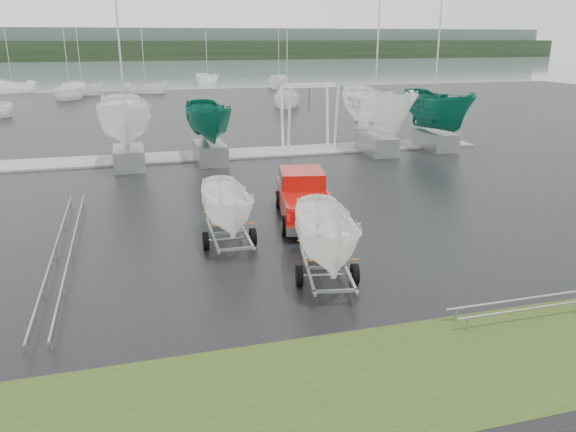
# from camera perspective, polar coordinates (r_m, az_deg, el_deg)

# --- Properties ---
(ground_plane) EXTENTS (120.00, 120.00, 0.00)m
(ground_plane) POSITION_cam_1_polar(r_m,az_deg,el_deg) (22.29, 2.29, -0.01)
(ground_plane) COLOR black
(ground_plane) RESTS_ON ground
(lake) EXTENTS (300.00, 300.00, 0.00)m
(lake) POSITION_cam_1_polar(r_m,az_deg,el_deg) (120.55, -13.05, 13.97)
(lake) COLOR slate
(lake) RESTS_ON ground
(grass_verge) EXTENTS (40.00, 40.00, 0.00)m
(grass_verge) POSITION_cam_1_polar(r_m,az_deg,el_deg) (13.19, 17.72, -14.04)
(grass_verge) COLOR #243314
(grass_verge) RESTS_ON ground
(dock) EXTENTS (30.00, 3.00, 0.12)m
(dock) POSITION_cam_1_polar(r_m,az_deg,el_deg) (34.50, -4.45, 6.37)
(dock) COLOR gray
(dock) RESTS_ON ground
(treeline) EXTENTS (300.00, 8.00, 6.00)m
(treeline) POSITION_cam_1_polar(r_m,az_deg,el_deg) (190.33, -14.41, 15.96)
(treeline) COLOR black
(treeline) RESTS_ON ground
(far_hill) EXTENTS (300.00, 6.00, 10.00)m
(far_hill) POSITION_cam_1_polar(r_m,az_deg,el_deg) (198.30, -14.54, 16.58)
(far_hill) COLOR #4C5651
(far_hill) RESTS_ON ground
(pickup_truck) EXTENTS (2.79, 5.56, 1.77)m
(pickup_truck) POSITION_cam_1_polar(r_m,az_deg,el_deg) (21.84, 1.58, 2.15)
(pickup_truck) COLOR #9C0E08
(pickup_truck) RESTS_ON ground
(trailer_hitched) EXTENTS (2.01, 3.76, 5.02)m
(trailer_hitched) POSITION_cam_1_polar(r_m,az_deg,el_deg) (15.50, 4.08, 2.54)
(trailer_hitched) COLOR gray
(trailer_hitched) RESTS_ON ground
(trailer_parked) EXTENTS (1.80, 3.64, 4.81)m
(trailer_parked) POSITION_cam_1_polar(r_m,az_deg,el_deg) (18.52, -6.27, 4.63)
(trailer_parked) COLOR gray
(trailer_parked) RESTS_ON ground
(boat_hoist) EXTENTS (3.30, 2.18, 4.12)m
(boat_hoist) POSITION_cam_1_polar(r_m,az_deg,el_deg) (35.12, 2.15, 10.94)
(boat_hoist) COLOR silver
(boat_hoist) RESTS_ON ground
(keelboat_0) EXTENTS (2.79, 3.20, 10.97)m
(keelboat_0) POSITION_cam_1_polar(r_m,az_deg,el_deg) (31.27, -16.45, 12.70)
(keelboat_0) COLOR gray
(keelboat_0) RESTS_ON ground
(keelboat_1) EXTENTS (2.35, 3.20, 7.34)m
(keelboat_1) POSITION_cam_1_polar(r_m,az_deg,el_deg) (31.82, -8.15, 11.99)
(keelboat_1) COLOR gray
(keelboat_1) RESTS_ON ground
(keelboat_2) EXTENTS (2.93, 3.20, 11.11)m
(keelboat_2) POSITION_cam_1_polar(r_m,az_deg,el_deg) (34.44, 9.31, 13.92)
(keelboat_2) COLOR gray
(keelboat_2) RESTS_ON ground
(keelboat_3) EXTENTS (2.64, 3.20, 10.82)m
(keelboat_3) POSITION_cam_1_polar(r_m,az_deg,el_deg) (36.68, 15.17, 13.05)
(keelboat_3) COLOR gray
(keelboat_3) RESTS_ON ground
(mast_rack_0) EXTENTS (0.56, 6.50, 0.06)m
(mast_rack_0) POSITION_cam_1_polar(r_m,az_deg,el_deg) (22.25, -21.19, -0.31)
(mast_rack_0) COLOR gray
(mast_rack_0) RESTS_ON ground
(mast_rack_1) EXTENTS (0.56, 6.50, 0.06)m
(mast_rack_1) POSITION_cam_1_polar(r_m,az_deg,el_deg) (16.64, -22.78, -6.44)
(mast_rack_1) COLOR gray
(mast_rack_1) RESTS_ON ground
(mast_rack_2) EXTENTS (7.00, 0.56, 0.06)m
(mast_rack_2) POSITION_cam_1_polar(r_m,az_deg,el_deg) (16.38, 26.83, -7.38)
(mast_rack_2) COLOR gray
(mast_rack_2) RESTS_ON ground
(moored_boat_1) EXTENTS (3.30, 3.36, 11.78)m
(moored_boat_1) POSITION_cam_1_polar(r_m,az_deg,el_deg) (71.71, -21.19, 11.06)
(moored_boat_1) COLOR white
(moored_boat_1) RESTS_ON ground
(moored_boat_2) EXTENTS (3.32, 3.37, 11.46)m
(moored_boat_2) POSITION_cam_1_polar(r_m,az_deg,el_deg) (59.40, -0.09, 11.10)
(moored_boat_2) COLOR white
(moored_boat_2) RESTS_ON ground
(moored_boat_3) EXTENTS (3.67, 3.71, 11.82)m
(moored_boat_3) POSITION_cam_1_polar(r_m,az_deg,el_deg) (81.88, -0.93, 12.89)
(moored_boat_3) COLOR white
(moored_boat_3) RESTS_ON ground
(moored_boat_4) EXTENTS (3.16, 3.12, 11.23)m
(moored_boat_4) POSITION_cam_1_polar(r_m,az_deg,el_deg) (84.77, -26.14, 11.31)
(moored_boat_4) COLOR white
(moored_boat_4) RESTS_ON ground
(moored_boat_5) EXTENTS (3.02, 3.08, 11.53)m
(moored_boat_5) POSITION_cam_1_polar(r_m,az_deg,el_deg) (89.30, -8.15, 13.11)
(moored_boat_5) COLOR white
(moored_boat_5) RESTS_ON ground
(moored_boat_6) EXTENTS (3.22, 3.19, 11.08)m
(moored_boat_6) POSITION_cam_1_polar(r_m,az_deg,el_deg) (76.03, -14.23, 12.01)
(moored_boat_6) COLOR white
(moored_boat_6) RESTS_ON ground
(moored_boat_7) EXTENTS (3.34, 3.33, 11.11)m
(moored_boat_7) POSITION_cam_1_polar(r_m,az_deg,el_deg) (76.32, -20.10, 11.51)
(moored_boat_7) COLOR white
(moored_boat_7) RESTS_ON ground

